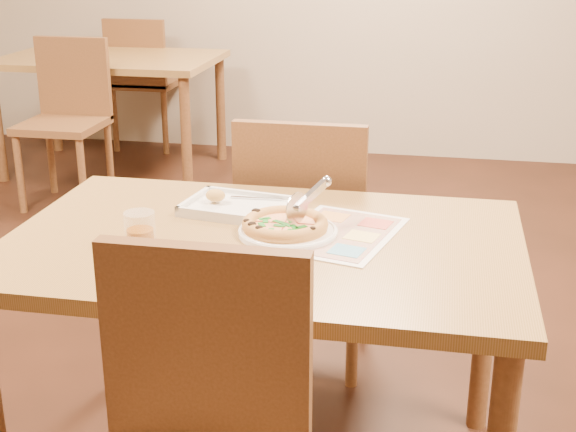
% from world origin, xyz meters
% --- Properties ---
extents(dining_table, '(1.30, 0.85, 0.72)m').
position_xyz_m(dining_table, '(0.00, 0.00, 0.63)').
color(dining_table, olive).
rests_on(dining_table, ground).
extents(chair_near, '(0.42, 0.42, 0.47)m').
position_xyz_m(chair_near, '(0.00, -0.60, 0.57)').
color(chair_near, brown).
rests_on(chair_near, ground).
extents(chair_far, '(0.42, 0.42, 0.47)m').
position_xyz_m(chair_far, '(-0.00, 0.60, 0.57)').
color(chair_far, brown).
rests_on(chair_far, ground).
extents(bg_table, '(1.30, 0.85, 0.72)m').
position_xyz_m(bg_table, '(-1.60, 2.80, 0.63)').
color(bg_table, olive).
rests_on(bg_table, ground).
extents(bg_chair_near, '(0.42, 0.42, 0.47)m').
position_xyz_m(bg_chair_near, '(-1.60, 2.20, 0.57)').
color(bg_chair_near, brown).
rests_on(bg_chair_near, ground).
extents(bg_chair_far, '(0.42, 0.42, 0.47)m').
position_xyz_m(bg_chair_far, '(-1.60, 3.30, 0.57)').
color(bg_chair_far, brown).
rests_on(bg_chair_far, ground).
extents(plate, '(0.33, 0.33, 0.01)m').
position_xyz_m(plate, '(0.06, 0.04, 0.73)').
color(plate, white).
rests_on(plate, dining_table).
extents(pizza, '(0.22, 0.22, 0.03)m').
position_xyz_m(pizza, '(0.05, 0.04, 0.75)').
color(pizza, gold).
rests_on(pizza, plate).
extents(pizza_cutter, '(0.09, 0.15, 0.10)m').
position_xyz_m(pizza_cutter, '(0.10, 0.08, 0.81)').
color(pizza_cutter, silver).
rests_on(pizza_cutter, pizza).
extents(appetizer_tray, '(0.33, 0.25, 0.06)m').
position_xyz_m(appetizer_tray, '(-0.11, 0.18, 0.73)').
color(appetizer_tray, silver).
rests_on(appetizer_tray, dining_table).
extents(glass_tumbler, '(0.08, 0.08, 0.09)m').
position_xyz_m(glass_tumbler, '(-0.28, -0.13, 0.76)').
color(glass_tumbler, '#89450A').
rests_on(glass_tumbler, dining_table).
extents(menu, '(0.34, 0.42, 0.00)m').
position_xyz_m(menu, '(0.19, 0.06, 0.72)').
color(menu, silver).
rests_on(menu, dining_table).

